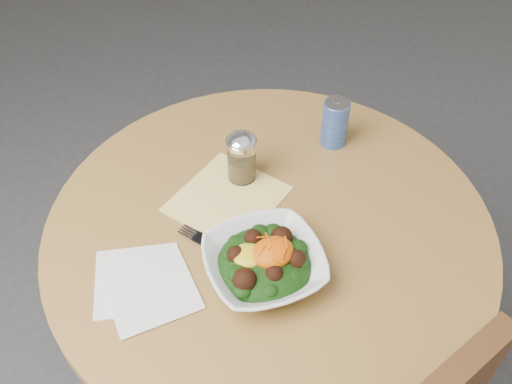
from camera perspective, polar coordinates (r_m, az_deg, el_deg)
table at (r=1.30m, az=1.20°, el=-8.77°), size 0.90×0.90×0.75m
cloth_napkin at (r=1.19m, az=-2.89°, el=-0.68°), size 0.27×0.26×0.00m
paper_napkins at (r=1.07m, az=-11.13°, el=-9.10°), size 0.20×0.22×0.00m
salad_bowl at (r=1.04m, az=0.83°, el=-7.08°), size 0.25×0.25×0.08m
fork at (r=1.10m, az=-3.80°, el=-5.69°), size 0.10×0.19×0.00m
spice_shaker at (r=1.19m, az=-1.46°, el=3.46°), size 0.06×0.06×0.12m
beverage_can at (r=1.29m, az=7.90°, el=6.89°), size 0.06×0.06×0.11m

